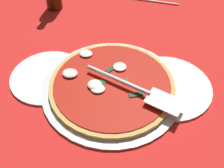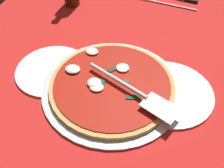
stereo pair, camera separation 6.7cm
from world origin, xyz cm
name	(u,v)px [view 2 (the right image)]	position (x,y,z in cm)	size (l,w,h in cm)	color
ground_plane	(122,77)	(0.00, 0.00, -0.40)	(106.79, 106.79, 0.80)	red
checker_pattern	(122,76)	(0.00, 0.00, 0.05)	(106.79, 106.79, 0.10)	white
pizza_pan	(112,88)	(1.46, 5.76, 0.62)	(36.90, 36.90, 1.04)	silver
dinner_plate_left	(169,93)	(-13.23, 3.47, 0.60)	(23.12, 23.12, 1.00)	white
dinner_plate_right	(53,70)	(19.37, 3.64, 0.60)	(20.75, 20.75, 1.00)	white
pizza	(111,84)	(1.66, 5.67, 1.95)	(32.80, 32.80, 2.69)	tan
pizza_server	(134,91)	(-4.90, 8.47, 4.18)	(25.72, 14.19, 1.00)	silver
place_setting_near	(174,2)	(-9.76, -43.44, 0.45)	(22.57, 14.82, 1.40)	white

